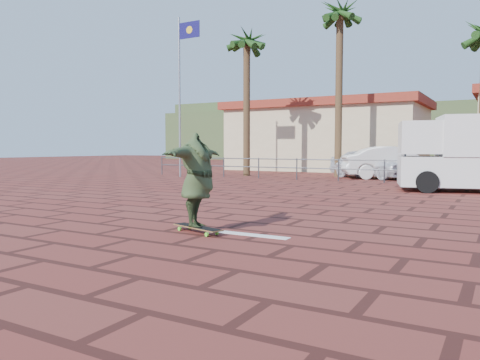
# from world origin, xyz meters

# --- Properties ---
(ground) EXTENTS (120.00, 120.00, 0.00)m
(ground) POSITION_xyz_m (0.00, 0.00, 0.00)
(ground) COLOR maroon
(ground) RESTS_ON ground
(paint_stripe) EXTENTS (1.40, 0.22, 0.01)m
(paint_stripe) POSITION_xyz_m (0.70, -1.20, 0.00)
(paint_stripe) COLOR white
(paint_stripe) RESTS_ON ground
(guardrail) EXTENTS (24.06, 0.06, 1.00)m
(guardrail) POSITION_xyz_m (0.00, 12.00, 0.68)
(guardrail) COLOR #47494F
(guardrail) RESTS_ON ground
(flagpole) EXTENTS (1.30, 0.10, 8.00)m
(flagpole) POSITION_xyz_m (-9.87, 11.00, 4.64)
(flagpole) COLOR gray
(flagpole) RESTS_ON ground
(palm_far_left) EXTENTS (2.40, 2.40, 8.25)m
(palm_far_left) POSITION_xyz_m (-7.50, 13.50, 6.83)
(palm_far_left) COLOR brown
(palm_far_left) RESTS_ON ground
(palm_left) EXTENTS (2.40, 2.40, 9.45)m
(palm_left) POSITION_xyz_m (-3.00, 15.00, 7.95)
(palm_left) COLOR brown
(palm_left) RESTS_ON ground
(building_west) EXTENTS (12.60, 7.60, 4.50)m
(building_west) POSITION_xyz_m (-6.00, 22.00, 2.28)
(building_west) COLOR beige
(building_west) RESTS_ON ground
(hill_front) EXTENTS (70.00, 18.00, 6.00)m
(hill_front) POSITION_xyz_m (0.00, 50.00, 3.00)
(hill_front) COLOR #384C28
(hill_front) RESTS_ON ground
(hill_back) EXTENTS (35.00, 14.00, 8.00)m
(hill_back) POSITION_xyz_m (-22.00, 56.00, 4.00)
(hill_back) COLOR #384C28
(hill_back) RESTS_ON ground
(longboard) EXTENTS (1.15, 0.56, 0.11)m
(longboard) POSITION_xyz_m (-0.22, -1.48, 0.09)
(longboard) COLOR olive
(longboard) RESTS_ON ground
(skateboarder) EXTENTS (0.89, 2.10, 1.66)m
(skateboarder) POSITION_xyz_m (-0.22, -1.48, 0.94)
(skateboarder) COLOR #334525
(skateboarder) RESTS_ON longboard
(campervan) EXTENTS (5.32, 3.23, 2.57)m
(campervan) POSITION_xyz_m (3.63, 9.54, 1.35)
(campervan) COLOR silver
(campervan) RESTS_ON ground
(car_silver) EXTENTS (4.56, 3.43, 1.45)m
(car_silver) POSITION_xyz_m (-1.33, 14.87, 0.72)
(car_silver) COLOR silver
(car_silver) RESTS_ON ground
(car_white) EXTENTS (4.94, 3.59, 1.55)m
(car_white) POSITION_xyz_m (-0.25, 14.90, 0.78)
(car_white) COLOR silver
(car_white) RESTS_ON ground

